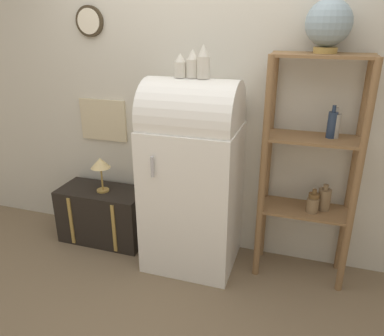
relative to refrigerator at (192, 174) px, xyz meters
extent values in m
plane|color=#7A664C|center=(0.00, -0.25, -0.80)|extent=(12.00, 12.00, 0.00)
cube|color=beige|center=(0.00, 0.33, 0.55)|extent=(7.00, 0.05, 2.70)
cylinder|color=#382D1E|center=(-0.98, 0.29, 1.12)|extent=(0.25, 0.03, 0.25)
cylinder|color=beige|center=(-0.98, 0.27, 1.12)|extent=(0.20, 0.01, 0.20)
cube|color=#C6B793|center=(-0.94, 0.29, 0.29)|extent=(0.45, 0.02, 0.37)
cube|color=white|center=(0.00, 0.00, -0.21)|extent=(0.72, 0.60, 1.19)
cylinder|color=white|center=(0.00, 0.00, 0.46)|extent=(0.71, 0.57, 0.57)
cylinder|color=#B7B7BC|center=(-0.20, -0.32, 0.16)|extent=(0.02, 0.02, 0.15)
cube|color=black|center=(-0.89, 0.07, -0.55)|extent=(0.79, 0.39, 0.51)
cube|color=#AD8942|center=(-1.10, -0.13, -0.55)|extent=(0.03, 0.01, 0.46)
cube|color=#AD8942|center=(-0.67, -0.13, -0.55)|extent=(0.03, 0.01, 0.46)
cylinder|color=olive|center=(0.55, -0.03, 0.06)|extent=(0.05, 0.05, 1.73)
cylinder|color=olive|center=(1.19, -0.03, 0.06)|extent=(0.05, 0.05, 1.73)
cylinder|color=olive|center=(0.55, 0.26, 0.06)|extent=(0.05, 0.05, 1.73)
cylinder|color=olive|center=(1.19, 0.26, 0.06)|extent=(0.05, 0.05, 1.73)
cube|color=olive|center=(0.87, 0.11, -0.23)|extent=(0.67, 0.32, 0.02)
cube|color=olive|center=(0.87, 0.11, 0.34)|extent=(0.67, 0.32, 0.02)
cube|color=olive|center=(0.87, 0.11, 0.92)|extent=(0.67, 0.32, 0.02)
cylinder|color=#7F6647|center=(1.01, 0.15, -0.14)|extent=(0.10, 0.10, 0.17)
cylinder|color=#7F6647|center=(1.01, 0.15, -0.04)|extent=(0.04, 0.04, 0.04)
cylinder|color=brown|center=(0.93, 0.10, -0.15)|extent=(0.08, 0.08, 0.14)
cylinder|color=brown|center=(0.93, 0.10, -0.06)|extent=(0.03, 0.03, 0.04)
cylinder|color=#23334C|center=(0.99, 0.14, 0.45)|extent=(0.07, 0.07, 0.19)
cylinder|color=#23334C|center=(0.99, 0.14, 0.56)|extent=(0.03, 0.03, 0.05)
cylinder|color=#9E998E|center=(1.01, 0.16, 0.44)|extent=(0.08, 0.08, 0.17)
cylinder|color=#9E998E|center=(1.01, 0.16, 0.55)|extent=(0.03, 0.03, 0.04)
cylinder|color=#7F6647|center=(0.93, 0.08, -0.17)|extent=(0.09, 0.09, 0.11)
cylinder|color=#7F6647|center=(0.93, 0.08, -0.10)|extent=(0.04, 0.04, 0.03)
cylinder|color=#AD8942|center=(0.88, 0.15, 0.95)|extent=(0.16, 0.16, 0.04)
sphere|color=#7F939E|center=(0.88, 0.15, 1.12)|extent=(0.30, 0.30, 0.30)
cylinder|color=beige|center=(-0.09, 0.00, 0.80)|extent=(0.09, 0.09, 0.11)
cone|color=beige|center=(-0.09, 0.00, 0.89)|extent=(0.07, 0.07, 0.06)
cylinder|color=beige|center=(0.00, 0.01, 0.81)|extent=(0.10, 0.10, 0.13)
cone|color=beige|center=(0.00, 0.01, 0.91)|extent=(0.08, 0.08, 0.07)
cylinder|color=beige|center=(0.08, -0.01, 0.82)|extent=(0.09, 0.09, 0.15)
cone|color=beige|center=(0.08, -0.01, 0.94)|extent=(0.08, 0.08, 0.08)
cylinder|color=#AD8942|center=(-0.86, 0.05, -0.29)|extent=(0.11, 0.11, 0.02)
cylinder|color=#AD8942|center=(-0.86, 0.05, -0.17)|extent=(0.02, 0.02, 0.21)
cone|color=#DBC184|center=(-0.86, 0.05, -0.02)|extent=(0.17, 0.17, 0.09)
camera|label=1|loc=(0.83, -2.60, 1.14)|focal=35.00mm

